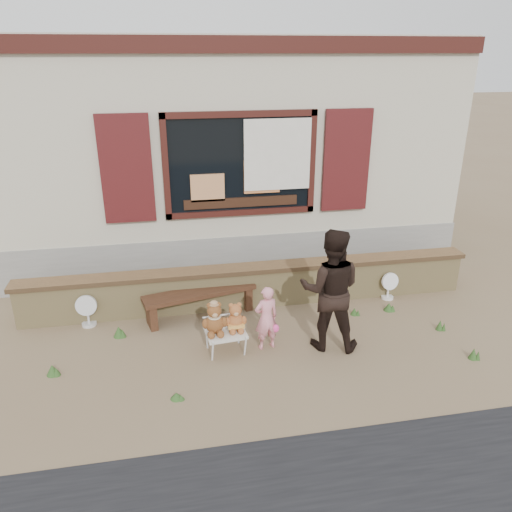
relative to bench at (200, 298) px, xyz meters
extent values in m
plane|color=brown|center=(0.83, -0.76, -0.32)|extent=(80.00, 80.00, 0.00)
cube|color=#BEB59A|center=(0.83, 3.74, 2.08)|extent=(8.00, 5.00, 3.20)
cube|color=gray|center=(0.83, 3.74, 0.08)|extent=(8.04, 5.04, 0.80)
cube|color=black|center=(0.83, 1.21, 1.73)|extent=(2.30, 0.04, 1.50)
cube|color=#371410|center=(0.83, 1.19, 2.53)|extent=(2.50, 0.08, 0.10)
cube|color=#371410|center=(0.83, 1.19, 0.93)|extent=(2.50, 0.08, 0.10)
cube|color=#371410|center=(-0.37, 1.19, 1.73)|extent=(0.10, 0.08, 1.70)
cube|color=#371410|center=(2.03, 1.19, 1.73)|extent=(0.10, 0.08, 1.70)
cube|color=#350E0E|center=(-0.97, 1.18, 1.73)|extent=(0.80, 0.07, 1.70)
cube|color=#350E0E|center=(2.63, 1.18, 1.73)|extent=(0.80, 0.07, 1.70)
cube|color=silver|center=(1.43, 1.14, 1.88)|extent=(1.10, 0.02, 1.15)
cube|color=#371410|center=(0.83, 1.22, 3.53)|extent=(8.00, 0.12, 0.25)
cube|color=black|center=(0.83, 1.18, 1.11)|extent=(1.90, 0.06, 0.16)
cube|color=tan|center=(0.28, 1.18, 1.38)|extent=(0.55, 0.06, 0.45)
cube|color=#E08447|center=(1.18, 1.18, 1.53)|extent=(0.60, 0.06, 0.55)
cube|color=tan|center=(0.83, 0.24, -0.02)|extent=(7.00, 0.30, 0.60)
cube|color=brown|center=(0.83, 0.24, 0.31)|extent=(7.10, 0.36, 0.07)
cube|color=#382013|center=(0.00, 0.00, 0.09)|extent=(1.74, 0.75, 0.06)
cube|color=#382013|center=(-0.73, -0.17, -0.14)|extent=(0.18, 0.34, 0.36)
cube|color=#382013|center=(0.73, 0.17, -0.14)|extent=(0.18, 0.34, 0.36)
cube|color=silver|center=(0.25, -1.03, -0.02)|extent=(0.56, 0.51, 0.04)
cylinder|color=silver|center=(0.05, -1.25, -0.18)|extent=(0.03, 0.03, 0.28)
cylinder|color=silver|center=(0.49, -1.20, -0.18)|extent=(0.03, 0.03, 0.28)
cylinder|color=silver|center=(0.01, -0.85, -0.18)|extent=(0.03, 0.03, 0.28)
cylinder|color=silver|center=(0.45, -0.81, -0.18)|extent=(0.03, 0.03, 0.28)
imported|color=pink|center=(0.81, -1.03, 0.14)|extent=(0.37, 0.28, 0.91)
imported|color=black|center=(1.65, -1.13, 0.53)|extent=(0.99, 0.87, 1.69)
cylinder|color=silver|center=(-1.65, 0.04, -0.30)|extent=(0.21, 0.21, 0.04)
cylinder|color=silver|center=(-1.65, 0.04, -0.17)|extent=(0.03, 0.03, 0.27)
cylinder|color=silver|center=(-1.65, 0.04, 0.03)|extent=(0.31, 0.12, 0.31)
cylinder|color=white|center=(3.06, 0.03, -0.30)|extent=(0.20, 0.20, 0.04)
cylinder|color=white|center=(3.06, 0.03, -0.18)|extent=(0.03, 0.03, 0.25)
cylinder|color=white|center=(3.06, 0.03, 0.00)|extent=(0.29, 0.13, 0.29)
cone|color=#2F5321|center=(3.38, -1.04, -0.24)|extent=(0.10, 0.10, 0.15)
cone|color=#2F5321|center=(-0.44, -1.90, -0.28)|extent=(0.14, 0.14, 0.08)
cone|color=#2F5321|center=(3.43, -1.80, -0.24)|extent=(0.12, 0.12, 0.16)
cone|color=#2F5321|center=(2.90, -0.36, -0.25)|extent=(0.15, 0.15, 0.13)
cone|color=#2F5321|center=(-1.95, -1.14, -0.25)|extent=(0.16, 0.16, 0.14)
cone|color=#2F5321|center=(-1.19, -0.37, -0.24)|extent=(0.17, 0.17, 0.16)
cone|color=#2F5321|center=(2.32, -0.39, -0.26)|extent=(0.11, 0.11, 0.12)
camera|label=1|loc=(-0.41, -6.74, 3.45)|focal=35.00mm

